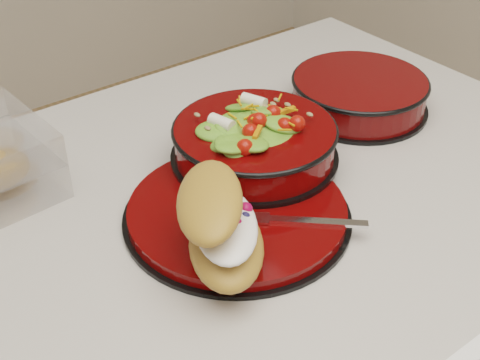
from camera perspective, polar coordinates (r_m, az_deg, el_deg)
dinner_plate at (r=0.84m, az=-0.17°, el=-2.77°), size 0.29×0.29×0.02m
salad_bowl at (r=0.90m, az=1.26°, el=3.79°), size 0.23×0.23×0.10m
croissant at (r=0.73m, az=-1.50°, el=-3.84°), size 0.15×0.19×0.09m
fork at (r=0.81m, az=4.95°, el=-3.46°), size 0.13×0.12×0.00m
extra_bowl at (r=1.08m, az=10.13°, el=7.35°), size 0.22×0.22×0.05m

